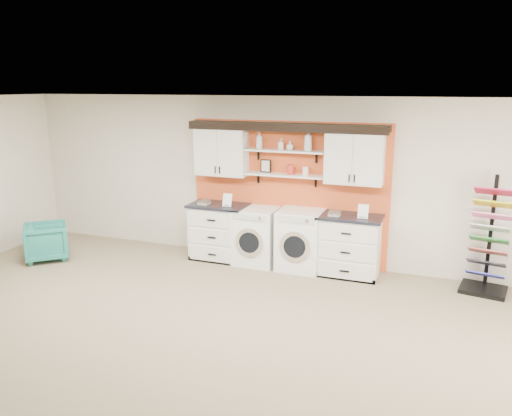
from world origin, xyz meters
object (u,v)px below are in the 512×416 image
at_px(sample_rack, 487,256).
at_px(base_cabinet_right, 349,245).
at_px(dryer, 300,240).
at_px(armchair, 47,242).
at_px(washer, 256,236).
at_px(base_cabinet_left, 219,231).

bearing_deg(sample_rack, base_cabinet_right, -168.67).
xyz_separation_m(dryer, armchair, (-4.27, -1.08, -0.18)).
xyz_separation_m(washer, armchair, (-3.50, -1.08, -0.16)).
height_order(base_cabinet_left, base_cabinet_right, base_cabinet_right).
distance_m(base_cabinet_left, sample_rack, 4.27).
bearing_deg(sample_rack, armchair, -160.70).
bearing_deg(dryer, sample_rack, 0.81).
bearing_deg(dryer, washer, 180.00).
relative_size(base_cabinet_left, sample_rack, 0.58).
distance_m(washer, dryer, 0.77).
bearing_deg(washer, base_cabinet_right, 0.12).
relative_size(dryer, armchair, 1.42).
distance_m(base_cabinet_left, armchair, 3.02).
bearing_deg(base_cabinet_left, dryer, -0.13).
bearing_deg(sample_rack, washer, -169.07).
distance_m(base_cabinet_left, washer, 0.69).
bearing_deg(armchair, base_cabinet_left, -111.36).
bearing_deg(base_cabinet_right, armchair, -167.92).
bearing_deg(base_cabinet_left, armchair, -158.88).
distance_m(washer, armchair, 3.67).
bearing_deg(base_cabinet_right, sample_rack, 1.03).
relative_size(base_cabinet_right, dryer, 1.01).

